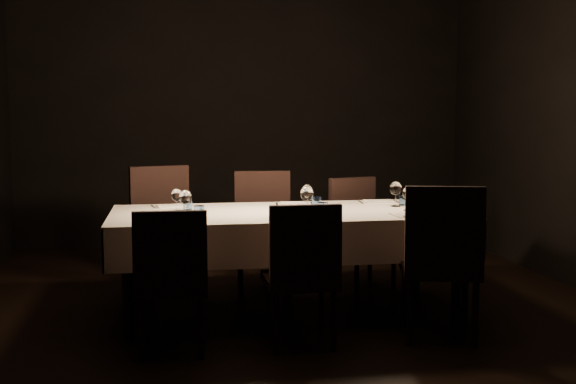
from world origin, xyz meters
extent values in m
cube|color=black|center=(0.00, 0.00, -0.01)|extent=(5.00, 6.00, 0.01)
cube|color=black|center=(0.00, 3.00, 1.50)|extent=(5.00, 0.01, 3.00)
cube|color=black|center=(0.00, -3.00, 1.50)|extent=(5.00, 0.01, 3.00)
cube|color=black|center=(0.00, 0.00, 0.73)|extent=(2.40, 1.00, 0.04)
cylinder|color=black|center=(-1.12, -0.42, 0.35)|extent=(0.07, 0.07, 0.71)
cylinder|color=black|center=(-1.12, 0.42, 0.35)|extent=(0.07, 0.07, 0.71)
cylinder|color=black|center=(1.12, -0.42, 0.35)|extent=(0.07, 0.07, 0.71)
cylinder|color=black|center=(1.12, 0.42, 0.35)|extent=(0.07, 0.07, 0.71)
cube|color=beige|center=(0.00, 0.00, 0.76)|extent=(2.52, 1.12, 0.01)
cube|color=beige|center=(0.00, 0.55, 0.61)|extent=(2.52, 0.01, 0.28)
cube|color=beige|center=(0.00, -0.55, 0.61)|extent=(2.52, 0.01, 0.28)
cube|color=beige|center=(1.25, 0.00, 0.61)|extent=(0.01, 1.12, 0.28)
cube|color=beige|center=(-1.25, 0.00, 0.61)|extent=(0.01, 1.12, 0.28)
cylinder|color=black|center=(-0.66, -0.52, 0.19)|extent=(0.04, 0.04, 0.37)
cylinder|color=black|center=(-0.67, -0.87, 0.19)|extent=(0.04, 0.04, 0.37)
cylinder|color=black|center=(-1.01, -0.52, 0.19)|extent=(0.04, 0.04, 0.37)
cylinder|color=black|center=(-1.02, -0.87, 0.19)|extent=(0.04, 0.04, 0.37)
cube|color=black|center=(-0.84, -0.69, 0.40)|extent=(0.44, 0.44, 0.06)
cube|color=black|center=(-0.84, -0.88, 0.66)|extent=(0.43, 0.06, 0.47)
cube|color=beige|center=(-0.78, -0.38, 0.77)|extent=(0.23, 0.17, 0.02)
cube|color=silver|center=(-0.92, -0.38, 0.76)|extent=(0.04, 0.20, 0.01)
cube|color=silver|center=(-0.65, -0.38, 0.76)|extent=(0.03, 0.20, 0.01)
cylinder|color=#AACAF2|center=(-0.65, -0.20, 0.80)|extent=(0.07, 0.07, 0.08)
cylinder|color=white|center=(-0.73, -0.12, 0.76)|extent=(0.07, 0.07, 0.00)
cylinder|color=white|center=(-0.73, -0.12, 0.81)|extent=(0.01, 0.01, 0.08)
ellipsoid|color=white|center=(-0.73, -0.12, 0.89)|extent=(0.09, 0.09, 0.10)
cylinder|color=black|center=(0.14, -0.50, 0.19)|extent=(0.04, 0.04, 0.38)
cylinder|color=black|center=(0.14, -0.86, 0.19)|extent=(0.04, 0.04, 0.38)
cylinder|color=black|center=(-0.22, -0.50, 0.19)|extent=(0.04, 0.04, 0.38)
cylinder|color=black|center=(-0.22, -0.86, 0.19)|extent=(0.04, 0.04, 0.38)
cube|color=black|center=(-0.04, -0.68, 0.41)|extent=(0.44, 0.44, 0.06)
cube|color=black|center=(-0.04, -0.87, 0.68)|extent=(0.44, 0.05, 0.48)
cube|color=beige|center=(0.06, -0.38, 0.77)|extent=(0.26, 0.20, 0.02)
cube|color=silver|center=(-0.09, -0.38, 0.77)|extent=(0.06, 0.21, 0.01)
cube|color=silver|center=(0.21, -0.38, 0.77)|extent=(0.06, 0.21, 0.01)
cylinder|color=#AACAF2|center=(0.21, -0.20, 0.80)|extent=(0.08, 0.08, 0.08)
cylinder|color=white|center=(0.11, -0.12, 0.76)|extent=(0.07, 0.07, 0.00)
cylinder|color=white|center=(0.11, -0.12, 0.81)|extent=(0.01, 0.01, 0.09)
ellipsoid|color=white|center=(0.11, -0.12, 0.90)|extent=(0.09, 0.09, 0.11)
cylinder|color=black|center=(1.13, -0.54, 0.21)|extent=(0.04, 0.04, 0.42)
cylinder|color=black|center=(1.03, -0.93, 0.21)|extent=(0.04, 0.04, 0.42)
cylinder|color=black|center=(0.74, -0.44, 0.21)|extent=(0.04, 0.04, 0.42)
cylinder|color=black|center=(0.64, -0.83, 0.21)|extent=(0.04, 0.04, 0.42)
cube|color=black|center=(0.88, -0.69, 0.45)|extent=(0.59, 0.59, 0.06)
cube|color=black|center=(0.83, -0.89, 0.75)|extent=(0.48, 0.17, 0.53)
cube|color=beige|center=(0.81, -0.38, 0.77)|extent=(0.22, 0.15, 0.02)
cube|color=silver|center=(0.68, -0.38, 0.76)|extent=(0.04, 0.19, 0.01)
cube|color=silver|center=(0.95, -0.38, 0.76)|extent=(0.03, 0.19, 0.01)
cylinder|color=#AACAF2|center=(0.95, -0.20, 0.80)|extent=(0.07, 0.07, 0.08)
cylinder|color=white|center=(0.86, -0.12, 0.76)|extent=(0.07, 0.07, 0.00)
cylinder|color=white|center=(0.86, -0.12, 0.81)|extent=(0.01, 0.01, 0.08)
ellipsoid|color=white|center=(0.86, -0.12, 0.89)|extent=(0.09, 0.09, 0.10)
cylinder|color=black|center=(-0.99, 0.47, 0.21)|extent=(0.04, 0.04, 0.43)
cylinder|color=black|center=(-1.11, 0.87, 0.21)|extent=(0.04, 0.04, 0.43)
cylinder|color=black|center=(-0.60, 0.59, 0.21)|extent=(0.04, 0.04, 0.43)
cylinder|color=black|center=(-0.72, 0.99, 0.21)|extent=(0.04, 0.04, 0.43)
cube|color=black|center=(-0.86, 0.73, 0.46)|extent=(0.62, 0.62, 0.06)
cube|color=black|center=(-0.92, 0.94, 0.76)|extent=(0.49, 0.19, 0.54)
cube|color=beige|center=(-0.84, 0.38, 0.77)|extent=(0.22, 0.17, 0.01)
cube|color=silver|center=(-0.96, 0.38, 0.76)|extent=(0.05, 0.18, 0.01)
cube|color=silver|center=(-0.71, 0.38, 0.76)|extent=(0.05, 0.18, 0.01)
cylinder|color=#AACAF2|center=(-0.71, 0.20, 0.80)|extent=(0.07, 0.07, 0.07)
cylinder|color=white|center=(-0.79, 0.12, 0.76)|extent=(0.06, 0.06, 0.00)
cylinder|color=white|center=(-0.79, 0.12, 0.80)|extent=(0.01, 0.01, 0.08)
ellipsoid|color=white|center=(-0.79, 0.12, 0.88)|extent=(0.08, 0.08, 0.09)
cylinder|color=black|center=(-0.29, 0.57, 0.20)|extent=(0.04, 0.04, 0.41)
cylinder|color=black|center=(-0.26, 0.95, 0.20)|extent=(0.04, 0.04, 0.41)
cylinder|color=black|center=(0.10, 0.53, 0.20)|extent=(0.04, 0.04, 0.41)
cylinder|color=black|center=(0.13, 0.92, 0.20)|extent=(0.04, 0.04, 0.41)
cube|color=black|center=(-0.08, 0.74, 0.44)|extent=(0.51, 0.51, 0.06)
cube|color=black|center=(-0.06, 0.95, 0.72)|extent=(0.47, 0.09, 0.51)
cube|color=beige|center=(0.11, 0.38, 0.77)|extent=(0.23, 0.16, 0.02)
cube|color=silver|center=(-0.02, 0.38, 0.76)|extent=(0.04, 0.20, 0.01)
cube|color=silver|center=(0.25, 0.38, 0.76)|extent=(0.04, 0.19, 0.01)
cylinder|color=#AACAF2|center=(0.25, 0.20, 0.80)|extent=(0.07, 0.07, 0.08)
cylinder|color=white|center=(0.16, 0.12, 0.76)|extent=(0.07, 0.07, 0.00)
cylinder|color=white|center=(0.16, 0.12, 0.81)|extent=(0.01, 0.01, 0.08)
ellipsoid|color=white|center=(0.16, 0.12, 0.89)|extent=(0.09, 0.09, 0.10)
cylinder|color=black|center=(0.64, 0.48, 0.19)|extent=(0.04, 0.04, 0.38)
cylinder|color=black|center=(0.54, 0.82, 0.19)|extent=(0.04, 0.04, 0.38)
cylinder|color=black|center=(0.99, 0.58, 0.19)|extent=(0.04, 0.04, 0.38)
cylinder|color=black|center=(0.88, 0.93, 0.19)|extent=(0.04, 0.04, 0.38)
cube|color=black|center=(0.76, 0.70, 0.41)|extent=(0.55, 0.55, 0.06)
cube|color=black|center=(0.71, 0.88, 0.68)|extent=(0.43, 0.18, 0.48)
cube|color=beige|center=(0.79, 0.38, 0.77)|extent=(0.24, 0.16, 0.02)
cube|color=silver|center=(0.64, 0.38, 0.77)|extent=(0.03, 0.21, 0.01)
cube|color=silver|center=(0.94, 0.38, 0.77)|extent=(0.03, 0.21, 0.01)
cylinder|color=#AACAF2|center=(0.94, 0.20, 0.80)|extent=(0.08, 0.08, 0.08)
cylinder|color=white|center=(0.84, 0.12, 0.76)|extent=(0.07, 0.07, 0.00)
cylinder|color=white|center=(0.84, 0.12, 0.81)|extent=(0.01, 0.01, 0.09)
ellipsoid|color=white|center=(0.84, 0.12, 0.90)|extent=(0.09, 0.09, 0.11)
camera|label=1|loc=(-0.85, -5.07, 1.46)|focal=45.00mm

